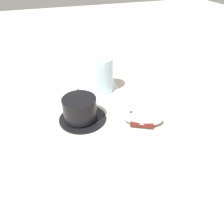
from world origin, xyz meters
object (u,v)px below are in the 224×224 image
at_px(saucer, 83,118).
at_px(drinking_glass, 102,74).
at_px(coffee_cup, 80,108).
at_px(computer_mouse, 142,117).

xyz_separation_m(saucer, drinking_glass, (0.10, 0.13, 0.05)).
height_order(saucer, drinking_glass, drinking_glass).
relative_size(saucer, coffee_cup, 1.10).
bearing_deg(computer_mouse, coffee_cup, 156.02).
height_order(computer_mouse, drinking_glass, drinking_glass).
bearing_deg(saucer, coffee_cup, 161.20).
distance_m(coffee_cup, computer_mouse, 0.17).
bearing_deg(computer_mouse, drinking_glass, 104.43).
height_order(saucer, coffee_cup, coffee_cup).
height_order(coffee_cup, drinking_glass, drinking_glass).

